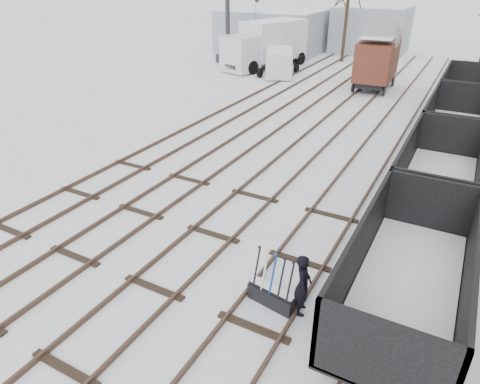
# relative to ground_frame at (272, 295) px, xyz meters

# --- Properties ---
(ground) EXTENTS (120.00, 120.00, 0.00)m
(ground) POSITION_rel_ground_frame_xyz_m (-3.03, -1.00, -0.28)
(ground) COLOR white
(ground) RESTS_ON ground
(tracks) EXTENTS (13.90, 52.00, 0.16)m
(tracks) POSITION_rel_ground_frame_xyz_m (-3.03, 12.68, -0.21)
(tracks) COLOR black
(tracks) RESTS_ON ground
(shed_left) EXTENTS (10.00, 8.00, 4.10)m
(shed_left) POSITION_rel_ground_frame_xyz_m (-16.03, 35.00, 1.76)
(shed_left) COLOR #99A3AC
(shed_left) RESTS_ON ground
(shed_right) EXTENTS (7.00, 6.00, 4.50)m
(shed_right) POSITION_rel_ground_frame_xyz_m (-7.03, 39.00, 1.96)
(shed_right) COLOR #99A3AC
(shed_right) RESTS_ON ground
(ground_frame) EXTENTS (1.35, 0.64, 1.49)m
(ground_frame) POSITION_rel_ground_frame_xyz_m (0.00, 0.00, 0.00)
(ground_frame) COLOR black
(ground_frame) RESTS_ON ground
(worker) EXTENTS (0.57, 0.70, 1.68)m
(worker) POSITION_rel_ground_frame_xyz_m (0.75, 0.10, 0.55)
(worker) COLOR black
(worker) RESTS_ON ground
(freight_wagon_a) EXTENTS (2.49, 6.24, 2.55)m
(freight_wagon_a) POSITION_rel_ground_frame_xyz_m (2.97, 0.97, 0.69)
(freight_wagon_a) COLOR black
(freight_wagon_a) RESTS_ON ground
(freight_wagon_b) EXTENTS (2.49, 6.24, 2.55)m
(freight_wagon_b) POSITION_rel_ground_frame_xyz_m (2.97, 7.37, 0.69)
(freight_wagon_b) COLOR black
(freight_wagon_b) RESTS_ON ground
(freight_wagon_c) EXTENTS (2.49, 6.24, 2.55)m
(freight_wagon_c) POSITION_rel_ground_frame_xyz_m (2.97, 13.77, 0.69)
(freight_wagon_c) COLOR black
(freight_wagon_c) RESTS_ON ground
(freight_wagon_d) EXTENTS (2.49, 6.24, 2.55)m
(freight_wagon_d) POSITION_rel_ground_frame_xyz_m (2.97, 20.17, 0.69)
(freight_wagon_d) COLOR black
(freight_wagon_d) RESTS_ON ground
(box_van_wagon) EXTENTS (2.76, 4.93, 3.69)m
(box_van_wagon) POSITION_rel_ground_frame_xyz_m (-2.95, 23.73, 1.86)
(box_van_wagon) COLOR black
(box_van_wagon) RESTS_ON ground
(lorry) EXTENTS (4.48, 8.82, 3.83)m
(lorry) POSITION_rel_ground_frame_xyz_m (-13.06, 26.95, 1.69)
(lorry) COLOR black
(lorry) RESTS_ON ground
(panel_van) EXTENTS (3.72, 5.06, 2.05)m
(panel_van) POSITION_rel_ground_frame_xyz_m (-10.80, 24.65, 0.78)
(panel_van) COLOR silver
(panel_van) RESTS_ON ground
(crane) EXTENTS (2.04, 4.95, 8.29)m
(crane) POSITION_rel_ground_frame_xyz_m (-17.15, 27.67, 1.90)
(crane) COLOR #292A2E
(crane) RESTS_ON ground
(tree_far_left) EXTENTS (0.30, 0.30, 7.61)m
(tree_far_left) POSITION_rel_ground_frame_xyz_m (-8.01, 32.93, 3.52)
(tree_far_left) COLOR black
(tree_far_left) RESTS_ON ground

